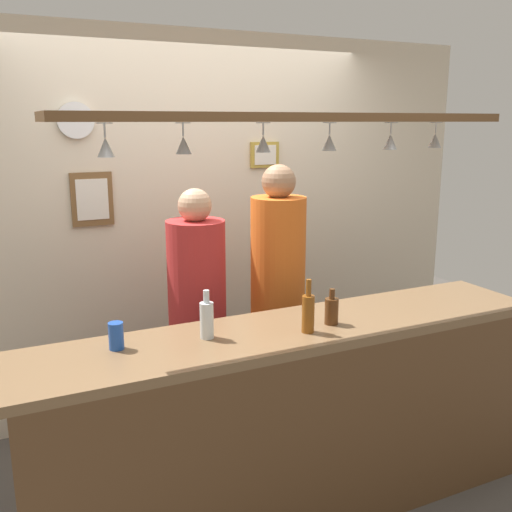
{
  "coord_description": "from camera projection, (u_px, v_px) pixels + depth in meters",
  "views": [
    {
      "loc": [
        -1.33,
        -2.68,
        2.01
      ],
      "look_at": [
        0.0,
        0.1,
        1.29
      ],
      "focal_mm": 40.5,
      "sensor_mm": 36.0,
      "label": 1
    }
  ],
  "objects": [
    {
      "name": "ground_plane",
      "position": [
        263.0,
        474.0,
        3.37
      ],
      "size": [
        8.0,
        8.0,
        0.0
      ],
      "primitive_type": "plane",
      "color": "#4C4742"
    },
    {
      "name": "back_wall",
      "position": [
        194.0,
        225.0,
        4.04
      ],
      "size": [
        4.4,
        0.06,
        2.6
      ],
      "primitive_type": "cube",
      "color": "beige",
      "rests_on": "ground_plane"
    },
    {
      "name": "bar_counter",
      "position": [
        310.0,
        403.0,
        2.76
      ],
      "size": [
        2.7,
        0.55,
        1.03
      ],
      "color": "brown",
      "rests_on": "ground_plane"
    },
    {
      "name": "overhead_glass_rack",
      "position": [
        294.0,
        117.0,
        2.64
      ],
      "size": [
        2.2,
        0.36,
        0.04
      ],
      "primitive_type": "cube",
      "color": "brown"
    },
    {
      "name": "hanging_wineglass_far_left",
      "position": [
        106.0,
        146.0,
        2.24
      ],
      "size": [
        0.07,
        0.07,
        0.13
      ],
      "color": "silver",
      "rests_on": "overhead_glass_rack"
    },
    {
      "name": "hanging_wineglass_left",
      "position": [
        183.0,
        144.0,
        2.45
      ],
      "size": [
        0.07,
        0.07,
        0.13
      ],
      "color": "silver",
      "rests_on": "overhead_glass_rack"
    },
    {
      "name": "hanging_wineglass_center_left",
      "position": [
        263.0,
        143.0,
        2.6
      ],
      "size": [
        0.07,
        0.07,
        0.13
      ],
      "color": "silver",
      "rests_on": "overhead_glass_rack"
    },
    {
      "name": "hanging_wineglass_center",
      "position": [
        329.0,
        142.0,
        2.74
      ],
      "size": [
        0.07,
        0.07,
        0.13
      ],
      "color": "silver",
      "rests_on": "overhead_glass_rack"
    },
    {
      "name": "hanging_wineglass_center_right",
      "position": [
        390.0,
        141.0,
        2.85
      ],
      "size": [
        0.07,
        0.07,
        0.13
      ],
      "color": "silver",
      "rests_on": "overhead_glass_rack"
    },
    {
      "name": "hanging_wineglass_right",
      "position": [
        435.0,
        140.0,
        3.04
      ],
      "size": [
        0.07,
        0.07,
        0.13
      ],
      "color": "silver",
      "rests_on": "overhead_glass_rack"
    },
    {
      "name": "person_left_red_shirt",
      "position": [
        197.0,
        300.0,
        3.38
      ],
      "size": [
        0.34,
        0.34,
        1.64
      ],
      "color": "#2D334C",
      "rests_on": "ground_plane"
    },
    {
      "name": "person_middle_orange_shirt",
      "position": [
        278.0,
        277.0,
        3.59
      ],
      "size": [
        0.34,
        0.34,
        1.76
      ],
      "color": "#2D334C",
      "rests_on": "ground_plane"
    },
    {
      "name": "bottle_soda_clear",
      "position": [
        207.0,
        319.0,
        2.65
      ],
      "size": [
        0.06,
        0.06,
        0.23
      ],
      "color": "silver",
      "rests_on": "bar_counter"
    },
    {
      "name": "bottle_beer_brown_stubby",
      "position": [
        332.0,
        310.0,
        2.84
      ],
      "size": [
        0.07,
        0.07,
        0.18
      ],
      "color": "#512D14",
      "rests_on": "bar_counter"
    },
    {
      "name": "bottle_beer_amber_tall",
      "position": [
        308.0,
        312.0,
        2.72
      ],
      "size": [
        0.06,
        0.06,
        0.26
      ],
      "color": "brown",
      "rests_on": "bar_counter"
    },
    {
      "name": "drink_can",
      "position": [
        116.0,
        336.0,
        2.53
      ],
      "size": [
        0.07,
        0.07,
        0.12
      ],
      "primitive_type": "cylinder",
      "color": "#1E4CB2",
      "rests_on": "bar_counter"
    },
    {
      "name": "picture_frame_caricature",
      "position": [
        92.0,
        199.0,
        3.65
      ],
      "size": [
        0.26,
        0.02,
        0.34
      ],
      "color": "brown",
      "rests_on": "back_wall"
    },
    {
      "name": "picture_frame_upper_small",
      "position": [
        265.0,
        155.0,
        4.11
      ],
      "size": [
        0.22,
        0.02,
        0.18
      ],
      "color": "#B29338",
      "rests_on": "back_wall"
    },
    {
      "name": "wall_clock",
      "position": [
        76.0,
        120.0,
        3.51
      ],
      "size": [
        0.22,
        0.03,
        0.22
      ],
      "primitive_type": "cylinder",
      "rotation": [
        1.57,
        0.0,
        0.0
      ],
      "color": "white",
      "rests_on": "back_wall"
    }
  ]
}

